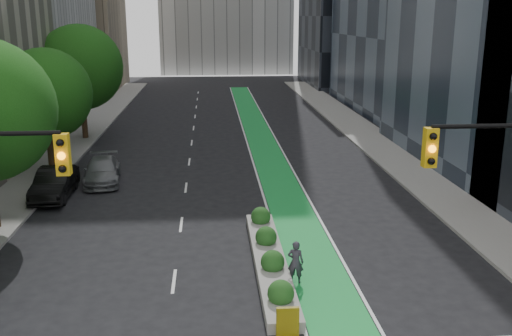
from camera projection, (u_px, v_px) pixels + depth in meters
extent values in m
cube|color=gray|center=(53.00, 160.00, 38.80)|extent=(3.60, 90.00, 0.15)
cube|color=gray|center=(391.00, 153.00, 40.65)|extent=(3.60, 90.00, 0.15)
cube|color=green|center=(262.00, 142.00, 44.79)|extent=(2.20, 70.00, 0.01)
cylinder|color=black|center=(50.00, 138.00, 35.41)|extent=(0.44, 0.44, 4.48)
sphere|color=#174B10|center=(46.00, 94.00, 34.70)|extent=(5.60, 5.60, 5.60)
cylinder|color=black|center=(83.00, 107.00, 44.95)|extent=(0.44, 0.44, 5.15)
sphere|color=#174B10|center=(80.00, 67.00, 44.14)|extent=(6.60, 6.60, 6.60)
cube|color=gold|center=(63.00, 154.00, 14.17)|extent=(0.34, 0.28, 1.05)
sphere|color=orange|center=(61.00, 156.00, 14.01)|extent=(0.20, 0.20, 0.20)
cube|color=gold|center=(430.00, 148.00, 14.90)|extent=(0.34, 0.28, 1.05)
sphere|color=orange|center=(432.00, 149.00, 14.75)|extent=(0.20, 0.20, 0.20)
cube|color=gray|center=(270.00, 262.00, 22.45)|extent=(1.20, 10.00, 0.40)
cube|color=yellow|center=(288.00, 322.00, 17.36)|extent=(0.70, 0.12, 1.00)
sphere|color=#194C19|center=(281.00, 293.00, 18.97)|extent=(0.90, 0.90, 0.90)
sphere|color=#194C19|center=(273.00, 262.00, 21.38)|extent=(0.90, 0.90, 0.90)
sphere|color=#194C19|center=(266.00, 237.00, 23.78)|extent=(0.90, 0.90, 0.90)
sphere|color=#194C19|center=(261.00, 217.00, 26.19)|extent=(0.90, 0.90, 0.90)
imported|color=#333039|center=(296.00, 262.00, 20.96)|extent=(0.69, 0.56, 1.64)
imported|color=black|center=(55.00, 183.00, 30.82)|extent=(1.77, 4.91, 1.61)
imported|color=slate|center=(102.00, 171.00, 33.70)|extent=(2.56, 5.10, 1.42)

